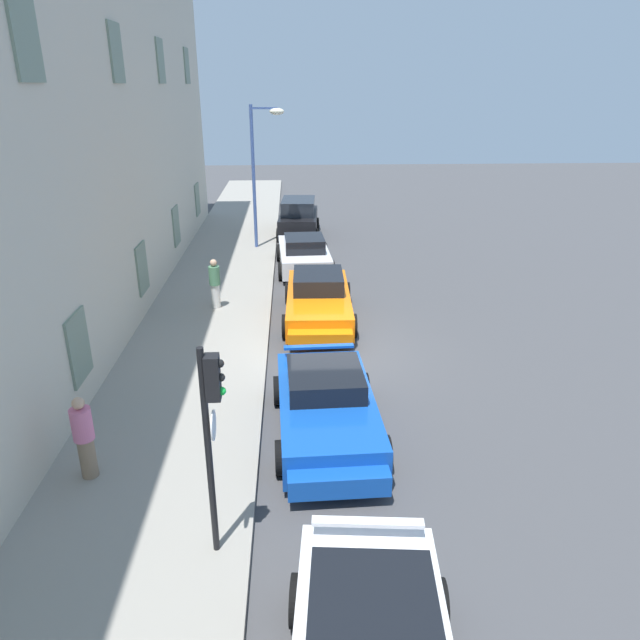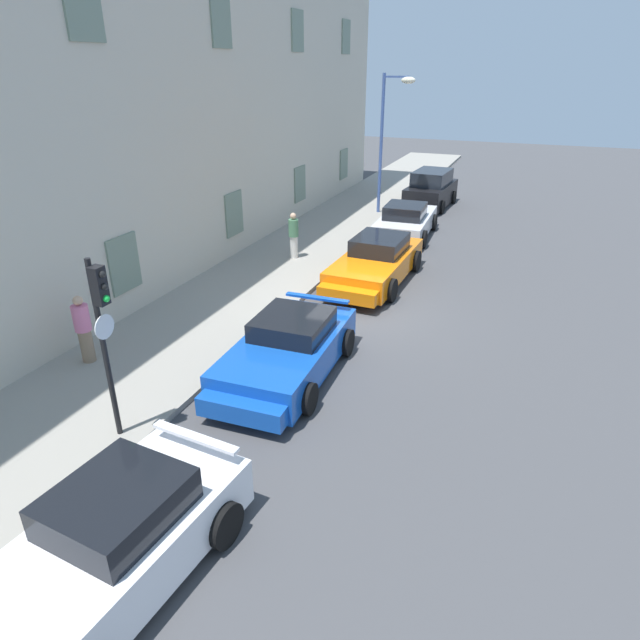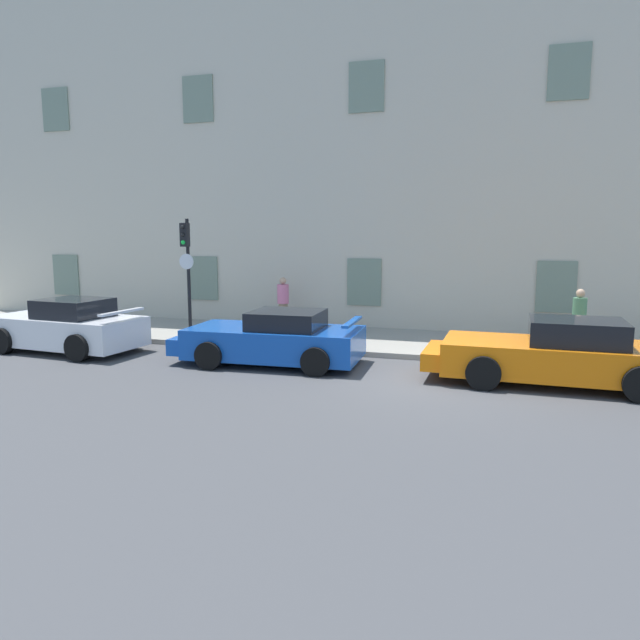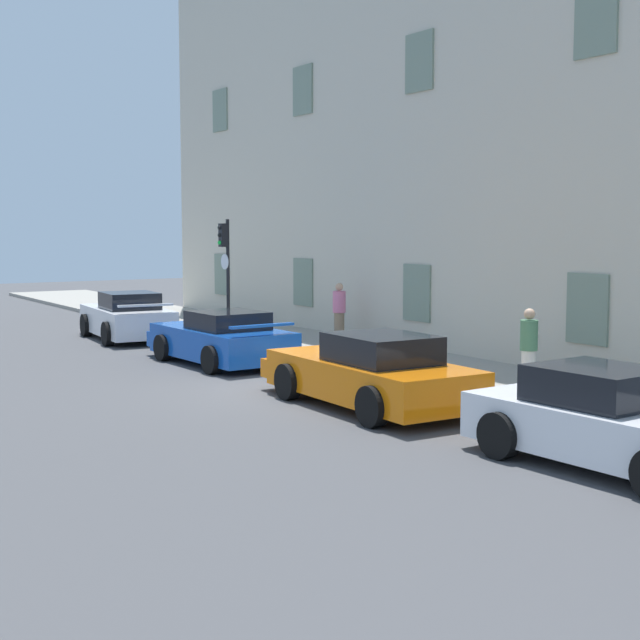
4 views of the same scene
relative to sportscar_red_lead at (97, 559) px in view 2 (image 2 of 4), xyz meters
The scene contains 12 objects.
ground_plane 10.02m from the sportscar_red_lead, ahead, with size 80.00×80.00×0.00m, color #444447.
sidewalk 10.59m from the sportscar_red_lead, 19.09° to the left, with size 60.00×3.88×0.14m, color gray.
building_facade 13.83m from the sportscar_red_lead, 36.90° to the left, with size 35.77×4.71×13.03m.
sportscar_red_lead is the anchor object (origin of this frame).
sportscar_yellow_flank 5.94m from the sportscar_red_lead, ahead, with size 4.59×2.28×1.31m.
sportscar_white_middle 12.30m from the sportscar_red_lead, ahead, with size 5.08×2.23×1.39m.
sportscar_tail_end 17.91m from the sportscar_red_lead, ahead, with size 4.64×2.25×1.37m.
hatchback_parked 23.30m from the sportscar_red_lead, ahead, with size 4.00×2.12×1.75m.
traffic_light 3.84m from the sportscar_red_lead, 35.75° to the left, with size 0.44×0.36×3.41m.
street_lamp 21.14m from the sportscar_red_lead, ahead, with size 0.44×1.42×5.91m.
pedestrian_admiring 6.53m from the sportscar_red_lead, 44.35° to the left, with size 0.52×0.52×1.62m.
pedestrian_strolling 13.65m from the sportscar_red_lead, 13.83° to the left, with size 0.49×0.49×1.60m.
Camera 2 is at (-13.58, -4.17, 6.36)m, focal length 30.65 mm.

